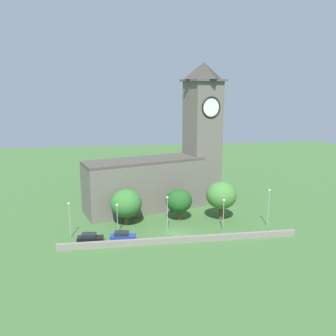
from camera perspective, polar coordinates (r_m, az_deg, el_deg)
name	(u,v)px	position (r m, az deg, el deg)	size (l,w,h in m)	color
ground_plane	(166,209)	(86.55, -0.32, -6.49)	(200.00, 200.00, 0.00)	#3D6633
church	(167,164)	(86.33, -0.17, 0.60)	(34.90, 18.55, 34.29)	#666056
quay_barrier	(181,240)	(68.36, 2.06, -11.27)	(45.05, 0.70, 1.19)	gray
car_black	(90,238)	(69.73, -12.25, -10.77)	(4.90, 2.40, 1.83)	black
car_blue	(123,236)	(69.33, -7.18, -10.68)	(4.94, 2.63, 1.91)	#233D9E
streetlamp_west_end	(69,214)	(71.44, -15.35, -7.10)	(0.44, 0.44, 7.09)	#9EA0A5
streetlamp_west_mid	(117,214)	(71.25, -8.05, -7.21)	(0.44, 0.44, 6.30)	#9EA0A5
streetlamp_central	(167,208)	(71.82, -0.10, -6.41)	(0.44, 0.44, 7.34)	#9EA0A5
streetlamp_east_mid	(224,210)	(73.21, 8.80, -6.51)	(0.44, 0.44, 6.66)	#9EA0A5
streetlamp_east_end	(269,202)	(77.44, 15.66, -5.22)	(0.44, 0.44, 7.93)	#9EA0A5
tree_by_tower	(179,201)	(78.12, 1.75, -5.21)	(5.68, 5.68, 6.98)	brown
tree_riverside_east	(221,195)	(79.03, 8.45, -4.32)	(6.58, 6.58, 8.47)	brown
tree_riverside_west	(126,203)	(76.08, -6.65, -5.57)	(6.58, 6.58, 7.65)	brown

